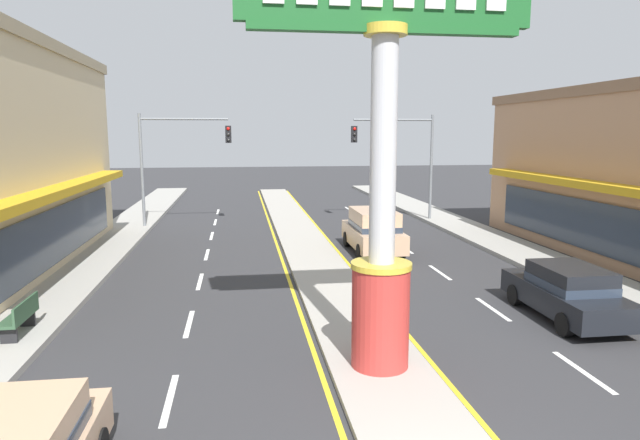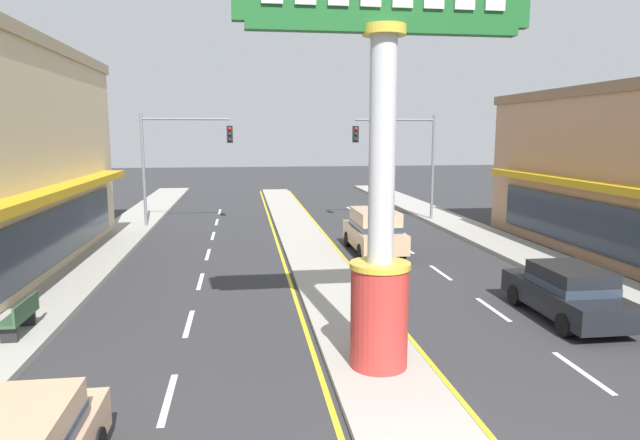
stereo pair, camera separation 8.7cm
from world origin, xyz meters
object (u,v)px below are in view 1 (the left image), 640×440
district_sign (383,175)px  sedan_near_right_lane (567,291)px  traffic_light_left_side (175,150)px  street_bench (20,316)px  suv_near_left_lane (373,230)px  traffic_light_right_side (402,149)px

district_sign → sedan_near_right_lane: (6.06, 2.65, -3.53)m
traffic_light_left_side → sedan_near_right_lane: (12.40, -16.87, -3.46)m
traffic_light_left_side → street_bench: (-2.10, -16.48, -3.60)m
district_sign → street_bench: bearing=160.2°
suv_near_left_lane → sedan_near_right_lane: bearing=-70.4°
sedan_near_right_lane → street_bench: 14.50m
suv_near_left_lane → street_bench: size_ratio=2.88×
traffic_light_left_side → suv_near_left_lane: traffic_light_left_side is taller
district_sign → traffic_light_right_side: bearing=72.2°
traffic_light_left_side → traffic_light_right_side: (12.68, 0.24, 0.00)m
sedan_near_right_lane → street_bench: bearing=178.5°
district_sign → traffic_light_right_side: (6.34, 19.76, -0.07)m
suv_near_left_lane → district_sign: bearing=-103.0°
district_sign → suv_near_left_lane: district_sign is taller
district_sign → sedan_near_right_lane: size_ratio=2.01×
suv_near_left_lane → traffic_light_left_side: bearing=140.0°
traffic_light_left_side → sedan_near_right_lane: traffic_light_left_side is taller
district_sign → traffic_light_left_side: district_sign is taller
suv_near_left_lane → traffic_light_right_side: bearing=65.5°
district_sign → traffic_light_right_side: 20.75m
sedan_near_right_lane → suv_near_left_lane: 9.82m
suv_near_left_lane → street_bench: suv_near_left_lane is taller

